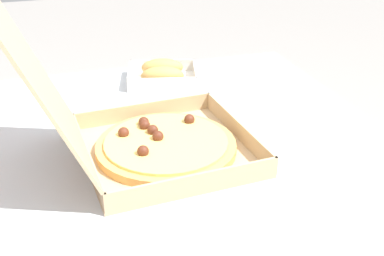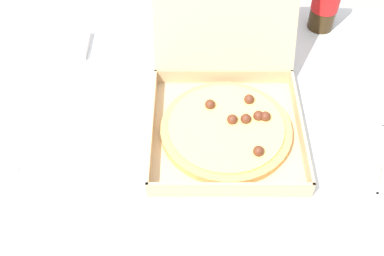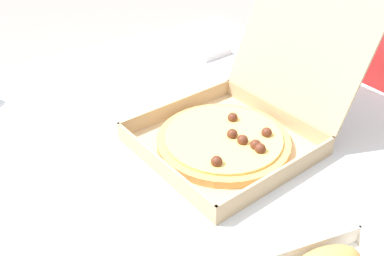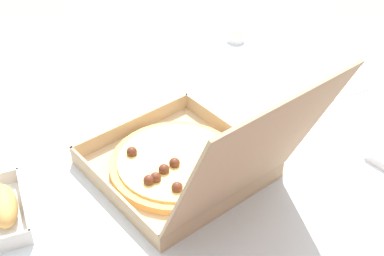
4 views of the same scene
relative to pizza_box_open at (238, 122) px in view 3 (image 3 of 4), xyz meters
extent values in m
cube|color=silver|center=(-0.07, -0.04, -0.06)|extent=(1.24, 1.03, 0.03)
cylinder|color=#B7B7BC|center=(-0.62, 0.40, -0.43)|extent=(0.05, 0.05, 0.69)
cylinder|color=#B2B2B7|center=(-0.18, 0.93, -0.56)|extent=(0.03, 0.03, 0.43)
cylinder|color=#B2B2B7|center=(-0.17, 0.59, -0.56)|extent=(0.03, 0.03, 0.43)
cube|color=tan|center=(0.00, -0.04, -0.05)|extent=(0.36, 0.36, 0.01)
cube|color=tan|center=(0.01, -0.21, -0.02)|extent=(0.34, 0.03, 0.04)
cube|color=tan|center=(-0.16, -0.05, -0.02)|extent=(0.03, 0.34, 0.04)
cube|color=tan|center=(0.17, -0.03, -0.02)|extent=(0.03, 0.34, 0.04)
cube|color=tan|center=(-0.01, 0.12, -0.02)|extent=(0.34, 0.03, 0.04)
cube|color=tan|center=(-0.01, 0.19, 0.15)|extent=(0.35, 0.16, 0.31)
cylinder|color=tan|center=(0.00, -0.04, -0.03)|extent=(0.30, 0.30, 0.02)
cylinder|color=#EAC666|center=(0.00, -0.04, -0.02)|extent=(0.26, 0.26, 0.01)
sphere|color=#562819|center=(0.05, 0.04, -0.01)|extent=(0.02, 0.02, 0.02)
sphere|color=#562819|center=(0.09, -0.01, -0.01)|extent=(0.02, 0.02, 0.02)
sphere|color=#562819|center=(0.01, -0.03, -0.01)|extent=(0.02, 0.02, 0.02)
sphere|color=#562819|center=(0.04, -0.02, -0.01)|extent=(0.02, 0.02, 0.02)
sphere|color=#562819|center=(0.07, -0.11, -0.01)|extent=(0.02, 0.02, 0.02)
sphere|color=#562819|center=(-0.04, 0.02, -0.01)|extent=(0.02, 0.02, 0.02)
sphere|color=#562819|center=(0.07, -0.01, -0.01)|extent=(0.02, 0.02, 0.02)
cube|color=silver|center=(0.33, -0.12, -0.03)|extent=(0.05, 0.19, 0.03)
cube|color=white|center=(-0.53, -0.09, -0.05)|extent=(0.23, 0.18, 0.00)
cube|color=white|center=(-0.43, 0.23, -0.04)|extent=(0.12, 0.12, 0.02)
camera|label=1|loc=(-0.87, 0.17, 0.47)|focal=45.80mm
camera|label=2|loc=(-0.02, -0.75, 0.79)|focal=45.00mm
camera|label=3|loc=(0.59, -0.53, 0.52)|focal=39.78mm
camera|label=4|loc=(0.49, 0.70, 0.75)|focal=49.49mm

